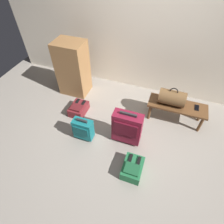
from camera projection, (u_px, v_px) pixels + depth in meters
The scene contains 10 objects.
ground_plane at pixel (124, 143), 3.09m from camera, with size 6.60×6.60×0.00m, color gray.
back_wall at pixel (156, 21), 3.12m from camera, with size 6.00×0.10×2.80m, color silver.
bench at pixel (177, 107), 3.23m from camera, with size 1.00×0.36×0.37m.
duffel_bag_brown at pixel (172, 98), 3.13m from camera, with size 0.44×0.26×0.34m.
cell_phone at pixel (197, 108), 3.14m from camera, with size 0.07×0.14×0.01m.
suitcase_upright_burgundy at pixel (127, 127), 2.89m from camera, with size 0.46×0.22×0.66m.
suitcase_small_teal at pixel (83, 129), 2.99m from camera, with size 0.32×0.19×0.46m.
backpack_maroon at pixel (79, 109), 3.51m from camera, with size 0.28×0.38×0.21m.
backpack_green at pixel (132, 168), 2.68m from camera, with size 0.28×0.38×0.21m.
side_cabinet at pixel (73, 69), 3.65m from camera, with size 0.56×0.44×1.10m.
Camera 1 is at (0.39, -1.73, 2.60)m, focal length 29.58 mm.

